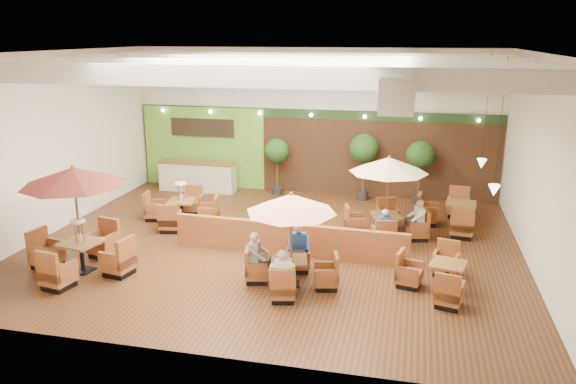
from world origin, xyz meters
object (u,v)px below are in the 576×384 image
(diner_1, at_px, (298,243))
(table_4, at_px, (436,276))
(table_5, at_px, (450,215))
(table_0, at_px, (76,201))
(diner_4, at_px, (418,216))
(topiary_1, at_px, (364,151))
(topiary_2, at_px, (420,157))
(table_3, at_px, (182,210))
(diner_3, at_px, (384,224))
(diner_2, at_px, (257,253))
(service_counter, at_px, (198,176))
(table_1, at_px, (291,222))
(booth_divider, at_px, (288,239))
(table_2, at_px, (388,182))
(diner_0, at_px, (283,270))
(topiary_0, at_px, (277,153))

(diner_1, bearing_deg, table_4, 161.79)
(table_4, distance_m, table_5, 4.92)
(table_0, xyz_separation_m, diner_4, (8.48, 4.33, -1.15))
(diner_1, bearing_deg, diner_4, -147.39)
(topiary_1, height_order, diner_1, topiary_1)
(table_5, bearing_deg, topiary_2, 120.11)
(table_4, bearing_deg, table_3, 170.72)
(diner_3, relative_size, diner_4, 0.93)
(table_0, xyz_separation_m, topiary_1, (6.47, 8.23, -0.05))
(table_3, distance_m, diner_2, 5.37)
(table_4, xyz_separation_m, topiary_2, (-0.47, 7.28, 1.38))
(table_4, bearing_deg, table_5, 96.77)
(topiary_2, bearing_deg, table_0, -135.84)
(service_counter, height_order, table_0, table_0)
(service_counter, xyz_separation_m, table_3, (0.92, -3.74, -0.16))
(table_3, distance_m, diner_3, 6.68)
(table_1, relative_size, diner_4, 3.06)
(table_5, bearing_deg, booth_divider, -135.19)
(topiary_1, bearing_deg, diner_4, -62.76)
(table_2, distance_m, diner_4, 1.35)
(diner_1, bearing_deg, booth_divider, -76.89)
(table_5, height_order, topiary_1, topiary_1)
(diner_2, bearing_deg, table_1, 85.24)
(table_0, height_order, diner_1, table_0)
(topiary_1, height_order, diner_0, topiary_1)
(table_3, bearing_deg, table_4, -33.42)
(table_4, height_order, diner_4, diner_4)
(table_1, xyz_separation_m, topiary_2, (3.00, 7.84, 0.07))
(topiary_1, distance_m, topiary_2, 2.02)
(table_0, xyz_separation_m, diner_3, (7.55, 3.40, -1.17))
(table_1, height_order, diner_4, table_1)
(diner_2, bearing_deg, service_counter, -153.69)
(table_5, xyz_separation_m, diner_2, (-4.90, -5.44, 0.39))
(booth_divider, distance_m, diner_3, 2.81)
(diner_1, distance_m, diner_3, 2.97)
(table_4, relative_size, diner_0, 2.98)
(table_2, bearing_deg, table_3, 164.66)
(diner_3, bearing_deg, table_5, 37.03)
(booth_divider, xyz_separation_m, table_3, (-4.05, 2.01, -0.04))
(table_0, bearing_deg, table_3, 88.49)
(table_1, bearing_deg, service_counter, 112.46)
(topiary_2, xyz_separation_m, diner_3, (-0.93, -4.83, -0.98))
(table_3, bearing_deg, diner_4, -10.52)
(table_0, height_order, diner_0, table_0)
(service_counter, bearing_deg, diner_0, -57.25)
(booth_divider, height_order, topiary_0, topiary_0)
(table_4, relative_size, diner_1, 3.06)
(table_1, distance_m, table_2, 4.44)
(table_0, distance_m, diner_2, 4.77)
(table_3, distance_m, diner_0, 6.60)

